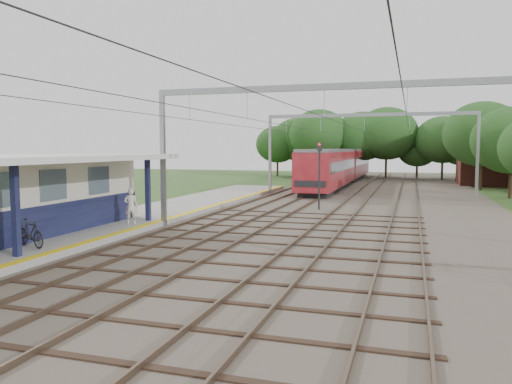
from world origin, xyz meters
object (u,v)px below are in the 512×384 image
at_px(bicycle, 30,233).
at_px(signal_post, 319,168).
at_px(person, 131,206).
at_px(train, 342,165).

xyz_separation_m(bicycle, signal_post, (7.94, 16.86, 1.94)).
bearing_deg(person, signal_post, -148.54).
bearing_deg(person, train, -122.61).
bearing_deg(train, person, -98.93).
height_order(train, signal_post, signal_post).
relative_size(bicycle, train, 0.05).
xyz_separation_m(person, bicycle, (-0.52, -6.21, -0.35)).
bearing_deg(signal_post, train, 73.21).
bearing_deg(signal_post, bicycle, -136.27).
xyz_separation_m(person, signal_post, (7.42, 10.65, 1.58)).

